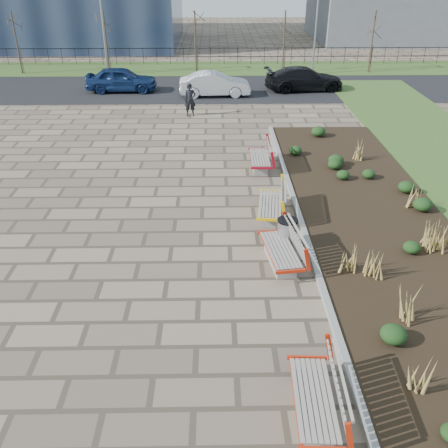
{
  "coord_description": "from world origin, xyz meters",
  "views": [
    {
      "loc": [
        1.28,
        -8.95,
        7.45
      ],
      "look_at": [
        1.5,
        3.0,
        0.9
      ],
      "focal_mm": 40.0,
      "sensor_mm": 36.0,
      "label": 1
    }
  ],
  "objects_px": {
    "bench_b": "(281,248)",
    "pedestrian": "(190,100)",
    "bench_a": "(314,396)",
    "car_blue": "(121,79)",
    "bench_c": "(270,202)",
    "litter_bin": "(287,235)",
    "car_black": "(304,79)",
    "lamp_east": "(316,27)",
    "lamp_west": "(103,28)",
    "bench_d": "(260,156)",
    "car_silver": "(215,84)"
  },
  "relations": [
    {
      "from": "bench_c",
      "to": "lamp_west",
      "type": "xyz_separation_m",
      "value": [
        -9.0,
        20.87,
        2.54
      ]
    },
    {
      "from": "lamp_east",
      "to": "bench_d",
      "type": "bearing_deg",
      "value": -106.56
    },
    {
      "from": "litter_bin",
      "to": "car_black",
      "type": "height_order",
      "value": "car_black"
    },
    {
      "from": "bench_d",
      "to": "pedestrian",
      "type": "height_order",
      "value": "pedestrian"
    },
    {
      "from": "litter_bin",
      "to": "car_silver",
      "type": "bearing_deg",
      "value": 96.61
    },
    {
      "from": "bench_b",
      "to": "bench_a",
      "type": "bearing_deg",
      "value": -97.89
    },
    {
      "from": "car_blue",
      "to": "car_black",
      "type": "distance_m",
      "value": 10.99
    },
    {
      "from": "bench_b",
      "to": "lamp_east",
      "type": "relative_size",
      "value": 0.35
    },
    {
      "from": "lamp_west",
      "to": "bench_b",
      "type": "bearing_deg",
      "value": -69.14
    },
    {
      "from": "car_blue",
      "to": "lamp_west",
      "type": "relative_size",
      "value": 0.7
    },
    {
      "from": "bench_d",
      "to": "lamp_west",
      "type": "bearing_deg",
      "value": 118.72
    },
    {
      "from": "car_blue",
      "to": "bench_d",
      "type": "bearing_deg",
      "value": -149.4
    },
    {
      "from": "bench_d",
      "to": "pedestrian",
      "type": "bearing_deg",
      "value": 113.23
    },
    {
      "from": "pedestrian",
      "to": "car_black",
      "type": "height_order",
      "value": "pedestrian"
    },
    {
      "from": "litter_bin",
      "to": "pedestrian",
      "type": "xyz_separation_m",
      "value": [
        -3.25,
        13.15,
        0.37
      ]
    },
    {
      "from": "bench_b",
      "to": "litter_bin",
      "type": "xyz_separation_m",
      "value": [
        0.27,
        0.78,
        -0.05
      ]
    },
    {
      "from": "pedestrian",
      "to": "car_blue",
      "type": "height_order",
      "value": "pedestrian"
    },
    {
      "from": "litter_bin",
      "to": "lamp_east",
      "type": "relative_size",
      "value": 0.15
    },
    {
      "from": "bench_b",
      "to": "pedestrian",
      "type": "distance_m",
      "value": 14.25
    },
    {
      "from": "bench_b",
      "to": "litter_bin",
      "type": "height_order",
      "value": "bench_b"
    },
    {
      "from": "car_black",
      "to": "bench_d",
      "type": "bearing_deg",
      "value": 156.59
    },
    {
      "from": "bench_c",
      "to": "litter_bin",
      "type": "bearing_deg",
      "value": -75.2
    },
    {
      "from": "bench_d",
      "to": "car_blue",
      "type": "distance_m",
      "value": 14.26
    },
    {
      "from": "bench_b",
      "to": "car_silver",
      "type": "relative_size",
      "value": 0.52
    },
    {
      "from": "bench_a",
      "to": "bench_b",
      "type": "bearing_deg",
      "value": 92.66
    },
    {
      "from": "bench_b",
      "to": "lamp_west",
      "type": "bearing_deg",
      "value": 102.97
    },
    {
      "from": "bench_b",
      "to": "bench_c",
      "type": "relative_size",
      "value": 1.0
    },
    {
      "from": "litter_bin",
      "to": "car_silver",
      "type": "xyz_separation_m",
      "value": [
        -1.98,
        17.1,
        0.24
      ]
    },
    {
      "from": "bench_d",
      "to": "car_black",
      "type": "bearing_deg",
      "value": 73.95
    },
    {
      "from": "car_blue",
      "to": "lamp_west",
      "type": "xyz_separation_m",
      "value": [
        -1.7,
        4.57,
        2.31
      ]
    },
    {
      "from": "bench_a",
      "to": "car_blue",
      "type": "xyz_separation_m",
      "value": [
        -7.3,
        24.1,
        0.23
      ]
    },
    {
      "from": "bench_a",
      "to": "bench_d",
      "type": "relative_size",
      "value": 1.0
    },
    {
      "from": "bench_c",
      "to": "pedestrian",
      "type": "distance_m",
      "value": 11.58
    },
    {
      "from": "car_blue",
      "to": "car_black",
      "type": "xyz_separation_m",
      "value": [
        10.99,
        0.1,
        -0.03
      ]
    },
    {
      "from": "bench_b",
      "to": "litter_bin",
      "type": "bearing_deg",
      "value": 62.94
    },
    {
      "from": "car_black",
      "to": "bench_b",
      "type": "bearing_deg",
      "value": 162.31
    },
    {
      "from": "pedestrian",
      "to": "lamp_west",
      "type": "xyz_separation_m",
      "value": [
        -6.02,
        9.68,
        2.22
      ]
    },
    {
      "from": "bench_a",
      "to": "bench_b",
      "type": "height_order",
      "value": "same"
    },
    {
      "from": "car_black",
      "to": "litter_bin",
      "type": "bearing_deg",
      "value": 162.68
    },
    {
      "from": "bench_c",
      "to": "pedestrian",
      "type": "bearing_deg",
      "value": 111.81
    },
    {
      "from": "car_blue",
      "to": "lamp_west",
      "type": "height_order",
      "value": "lamp_west"
    },
    {
      "from": "car_black",
      "to": "lamp_west",
      "type": "distance_m",
      "value": 13.65
    },
    {
      "from": "lamp_west",
      "to": "bench_d",
      "type": "bearing_deg",
      "value": -61.85
    },
    {
      "from": "bench_d",
      "to": "bench_c",
      "type": "bearing_deg",
      "value": -89.43
    },
    {
      "from": "bench_a",
      "to": "bench_c",
      "type": "height_order",
      "value": "same"
    },
    {
      "from": "bench_a",
      "to": "car_black",
      "type": "bearing_deg",
      "value": 84.0
    },
    {
      "from": "bench_b",
      "to": "bench_d",
      "type": "distance_m",
      "value": 6.79
    },
    {
      "from": "bench_c",
      "to": "car_silver",
      "type": "height_order",
      "value": "car_silver"
    },
    {
      "from": "car_silver",
      "to": "car_black",
      "type": "height_order",
      "value": "car_black"
    },
    {
      "from": "bench_a",
      "to": "lamp_east",
      "type": "height_order",
      "value": "lamp_east"
    }
  ]
}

